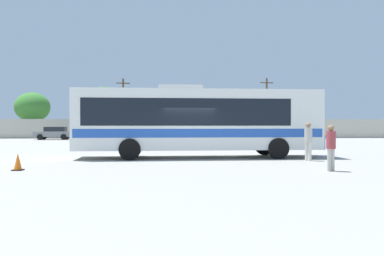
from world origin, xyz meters
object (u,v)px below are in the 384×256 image
utility_pole_near (123,107)px  traffic_cone_on_apron (18,162)px  attendant_by_bus_door (308,139)px  roadside_tree_left (32,107)px  parked_car_leftmost_grey (54,133)px  passenger_waiting_on_apron (331,145)px  utility_pole_far (267,106)px  roadside_tree_midleft (104,103)px  coach_bus_white_blue (195,119)px  parked_car_second_black (107,133)px

utility_pole_near → traffic_cone_on_apron: utility_pole_near is taller
traffic_cone_on_apron → attendant_by_bus_door: bearing=15.6°
traffic_cone_on_apron → roadside_tree_left: bearing=109.3°
attendant_by_bus_door → utility_pole_near: bearing=111.3°
parked_car_leftmost_grey → traffic_cone_on_apron: bearing=-75.1°
attendant_by_bus_door → traffic_cone_on_apron: attendant_by_bus_door is taller
passenger_waiting_on_apron → utility_pole_near: 40.18m
utility_pole_far → roadside_tree_midleft: 22.47m
roadside_tree_midleft → attendant_by_bus_door: bearing=-65.9°
coach_bus_white_blue → passenger_waiting_on_apron: size_ratio=7.45×
attendant_by_bus_door → coach_bus_white_blue: bearing=159.2°
utility_pole_near → utility_pole_far: (19.29, 0.07, 0.07)m
utility_pole_far → roadside_tree_left: (-31.08, -0.37, -0.18)m
utility_pole_far → roadside_tree_left: bearing=-179.3°
attendant_by_bus_door → parked_car_leftmost_grey: 33.19m
coach_bus_white_blue → traffic_cone_on_apron: coach_bus_white_blue is taller
roadside_tree_midleft → traffic_cone_on_apron: (4.21, -39.85, -4.44)m
attendant_by_bus_door → traffic_cone_on_apron: (-12.07, -3.38, -0.71)m
roadside_tree_left → traffic_cone_on_apron: 39.39m
passenger_waiting_on_apron → parked_car_second_black: size_ratio=0.41×
parked_car_second_black → roadside_tree_left: (-10.99, 7.20, 3.23)m
passenger_waiting_on_apron → roadside_tree_left: roadside_tree_left is taller
attendant_by_bus_door → roadside_tree_left: size_ratio=0.30×
roadside_tree_midleft → traffic_cone_on_apron: roadside_tree_midleft is taller
parked_car_leftmost_grey → parked_car_second_black: parked_car_leftmost_grey is taller
parked_car_leftmost_grey → roadside_tree_midleft: roadside_tree_midleft is taller
parked_car_leftmost_grey → traffic_cone_on_apron: 30.90m
coach_bus_white_blue → traffic_cone_on_apron: size_ratio=19.63×
parked_car_leftmost_grey → roadside_tree_midleft: size_ratio=0.61×
roadside_tree_midleft → traffic_cone_on_apron: bearing=-84.0°
roadside_tree_left → traffic_cone_on_apron: (12.97, -37.02, -3.67)m
parked_car_leftmost_grey → utility_pole_near: 10.59m
roadside_tree_left → roadside_tree_midleft: roadside_tree_midleft is taller
passenger_waiting_on_apron → utility_pole_far: size_ratio=0.21×
attendant_by_bus_door → parked_car_second_black: 29.94m
attendant_by_bus_door → roadside_tree_left: (-25.04, 33.64, 2.97)m
traffic_cone_on_apron → coach_bus_white_blue: bearing=38.0°
coach_bus_white_blue → parked_car_second_black: coach_bus_white_blue is taller
coach_bus_white_blue → utility_pole_near: 33.01m
parked_car_leftmost_grey → parked_car_second_black: bearing=-0.4°
roadside_tree_midleft → traffic_cone_on_apron: 40.32m
passenger_waiting_on_apron → traffic_cone_on_apron: 11.54m
roadside_tree_left → coach_bus_white_blue: bearing=-57.9°
parked_car_leftmost_grey → roadside_tree_left: (-5.03, 7.16, 3.21)m
utility_pole_far → roadside_tree_midleft: utility_pole_far is taller
parked_car_leftmost_grey → parked_car_second_black: (5.96, -0.04, -0.01)m
coach_bus_white_blue → attendant_by_bus_door: (5.22, -1.98, -0.95)m
utility_pole_far → roadside_tree_midleft: (-22.32, 2.47, 0.59)m
traffic_cone_on_apron → parked_car_leftmost_grey: bearing=104.9°
utility_pole_near → roadside_tree_midleft: (-3.03, 2.55, 0.66)m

